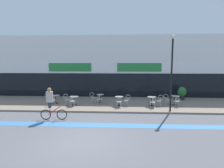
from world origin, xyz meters
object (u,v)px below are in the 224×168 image
object	(u,v)px
cafe_chair_2_side	(93,97)
cafe_chair_3_near	(119,101)
cafe_chair_4_near	(153,101)
cafe_chair_5_near	(177,100)
cafe_chair_1_near	(72,100)
cafe_chair_4_side	(159,100)
cafe_chair_0_side	(48,97)
planter_pot	(182,93)
bistro_table_3	(119,99)
cafe_chair_1_side	(67,99)
bistro_table_5	(175,98)
cafe_chair_2_near	(99,98)
cafe_chair_5_side	(167,99)
bistro_table_1	(74,99)
bistro_table_4	(151,99)
cafe_chair_0_near	(53,99)
bistro_table_0	(56,98)
cyclist_0	(51,101)
cafe_chair_3_side	(127,99)
lamp_post	(172,68)
bistro_table_2	(100,97)

from	to	relation	value
cafe_chair_2_side	cafe_chair_3_near	bearing A→B (deg)	-35.22
cafe_chair_4_near	cafe_chair_5_near	bearing A→B (deg)	-69.67
cafe_chair_1_near	cafe_chair_4_side	xyz separation A→B (m)	(6.87, 0.58, 0.00)
cafe_chair_0_side	planter_pot	world-z (taller)	planter_pot
bistro_table_3	cafe_chair_1_near	bearing A→B (deg)	-171.44
cafe_chair_1_side	cafe_chair_5_near	size ratio (longest dim) A/B	1.00
bistro_table_5	cafe_chair_2_near	xyz separation A→B (m)	(-6.17, -0.14, -0.02)
cafe_chair_5_near	cafe_chair_5_side	distance (m)	0.88
bistro_table_1	cafe_chair_4_near	xyz separation A→B (m)	(6.24, -0.66, 0.01)
cafe_chair_1_near	cafe_chair_4_near	xyz separation A→B (m)	(6.24, -0.04, 0.00)
bistro_table_3	bistro_table_4	world-z (taller)	bistro_table_4
bistro_table_4	cafe_chair_4_near	distance (m)	0.63
cafe_chair_4_side	bistro_table_5	bearing A→B (deg)	-154.27
cafe_chair_4_side	cafe_chair_5_side	xyz separation A→B (m)	(0.70, 0.46, 0.00)
cafe_chair_0_near	cafe_chair_5_side	distance (m)	9.32
bistro_table_0	bistro_table_5	xyz separation A→B (m)	(9.92, 0.04, 0.03)
bistro_table_5	cafe_chair_0_side	xyz separation A→B (m)	(-10.54, -0.03, -0.02)
cafe_chair_0_near	cafe_chair_1_near	size ratio (longest dim) A/B	1.00
cafe_chair_4_near	cyclist_0	world-z (taller)	cyclist_0
bistro_table_0	cafe_chair_0_side	size ratio (longest dim) A/B	0.79
cafe_chair_3_side	bistro_table_1	bearing A→B (deg)	-2.43
cafe_chair_0_side	cafe_chair_2_side	world-z (taller)	same
cafe_chair_1_side	cafe_chair_0_near	bearing A→B (deg)	-165.09
cafe_chair_0_side	cafe_chair_4_near	xyz separation A→B (m)	(8.58, -1.06, 0.00)
bistro_table_1	bistro_table_3	bearing A→B (deg)	-1.16
planter_pot	bistro_table_5	bearing A→B (deg)	-121.53
bistro_table_4	cafe_chair_0_side	bearing A→B (deg)	177.12
cafe_chair_1_side	bistro_table_5	bearing A→B (deg)	5.36
bistro_table_3	cafe_chair_3_side	xyz separation A→B (m)	(0.63, 0.00, -0.02)
bistro_table_5	cafe_chair_5_side	xyz separation A→B (m)	(-0.62, -0.01, -0.02)
lamp_post	cafe_chair_2_near	bearing A→B (deg)	162.03
cafe_chair_5_near	lamp_post	distance (m)	2.96
bistro_table_5	cafe_chair_1_near	world-z (taller)	cafe_chair_1_near
cafe_chair_5_side	cyclist_0	bearing A→B (deg)	-162.60
bistro_table_1	cafe_chair_3_near	world-z (taller)	cafe_chair_3_near
cafe_chair_2_side	cafe_chair_4_side	xyz separation A→B (m)	(5.48, -0.95, 0.00)
bistro_table_0	cafe_chair_0_side	xyz separation A→B (m)	(-0.63, 0.00, 0.01)
bistro_table_0	bistro_table_5	world-z (taller)	bistro_table_5
cafe_chair_2_near	cafe_chair_4_side	distance (m)	4.86
cafe_chair_2_near	cafe_chair_3_near	distance (m)	1.91
lamp_post	cafe_chair_5_near	bearing A→B (deg)	55.19
cafe_chair_0_near	cafe_chair_5_side	bearing A→B (deg)	-84.06
cafe_chair_2_near	cafe_chair_4_side	bearing A→B (deg)	-96.04
cyclist_0	bistro_table_2	bearing A→B (deg)	55.69
cafe_chair_2_near	planter_pot	size ratio (longest dim) A/B	0.74
cafe_chair_2_side	cyclist_0	xyz separation A→B (m)	(-1.92, -4.39, 0.54)
cafe_chair_3_side	cafe_chair_4_near	size ratio (longest dim) A/B	1.00
cafe_chair_2_near	bistro_table_0	bearing A→B (deg)	86.16
cafe_chair_5_side	cyclist_0	size ratio (longest dim) A/B	0.45
planter_pot	cafe_chair_1_near	bearing A→B (deg)	-161.67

